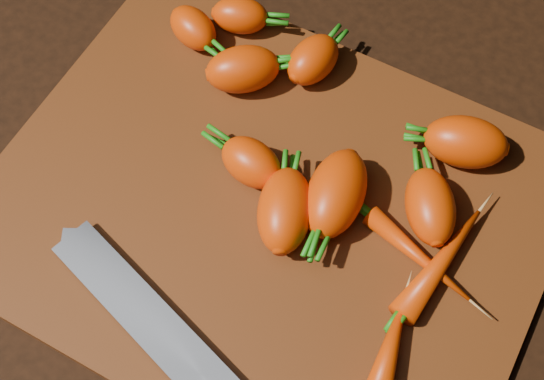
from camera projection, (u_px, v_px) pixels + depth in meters
The scene contains 15 objects.
ground at pixel (267, 215), 0.71m from camera, with size 2.00×2.00×0.01m, color black.
cutting_board at pixel (267, 210), 0.70m from camera, with size 0.50×0.40×0.01m, color #5D2B10.
carrot_0 at pixel (243, 69), 0.74m from camera, with size 0.07×0.05×0.05m, color #CB3907.
carrot_1 at pixel (251, 162), 0.69m from camera, with size 0.06×0.04×0.04m, color #CB3907.
carrot_2 at pixel (336, 193), 0.67m from camera, with size 0.09×0.05×0.05m, color #CB3907.
carrot_3 at pixel (285, 210), 0.67m from camera, with size 0.08×0.05×0.05m, color #CB3907.
carrot_4 at pixel (466, 142), 0.70m from camera, with size 0.08×0.05×0.05m, color #CB3907.
carrot_5 at pixel (240, 15), 0.77m from camera, with size 0.06×0.04×0.04m, color #CB3907.
carrot_6 at pixel (430, 206), 0.67m from camera, with size 0.07×0.04×0.04m, color #CB3907.
carrot_7 at pixel (441, 262), 0.66m from camera, with size 0.12×0.03×0.03m, color #CB3907.
carrot_8 at pixel (418, 256), 0.66m from camera, with size 0.11×0.02×0.02m, color #CB3907.
carrot_9 at pixel (388, 354), 0.62m from camera, with size 0.11×0.03×0.03m, color #CB3907.
carrot_10 at pixel (193, 28), 0.76m from camera, with size 0.06×0.04×0.04m, color #CB3907.
carrot_11 at pixel (313, 60), 0.74m from camera, with size 0.06×0.04×0.04m, color #CB3907.
knife at pixel (166, 337), 0.63m from camera, with size 0.35×0.13×0.02m.
Camera 1 is at (0.15, -0.26, 0.64)m, focal length 50.00 mm.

